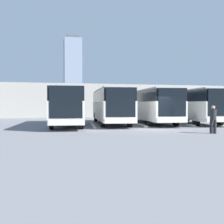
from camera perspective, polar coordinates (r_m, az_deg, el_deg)
ground_plane at (r=21.53m, az=9.21°, el=-3.53°), size 600.00×600.00×0.00m
bus_0 at (r=29.49m, az=15.85°, el=1.42°), size 3.81×11.73×3.31m
curb_divider_0 at (r=27.05m, az=13.82°, el=-2.34°), size 0.90×6.02×0.15m
bus_1 at (r=27.93m, az=8.10°, el=1.45°), size 3.81×11.73×3.31m
curb_divider_1 at (r=25.66m, az=5.23°, el=-2.51°), size 0.90×6.02×0.15m
bus_2 at (r=26.74m, az=-0.28°, el=1.46°), size 3.81×11.73×3.31m
curb_divider_2 at (r=24.70m, az=-4.02°, el=-2.67°), size 0.90×6.02×0.15m
bus_3 at (r=25.14m, az=-9.03°, el=1.43°), size 3.81×11.73×3.31m
pedestrian at (r=19.46m, az=19.86°, el=-1.27°), size 0.54×0.54×1.82m
station_building at (r=47.96m, az=-4.02°, el=2.30°), size 41.53×16.42×4.90m
office_tower at (r=252.21m, az=-8.01°, el=8.06°), size 14.98×14.98×61.37m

